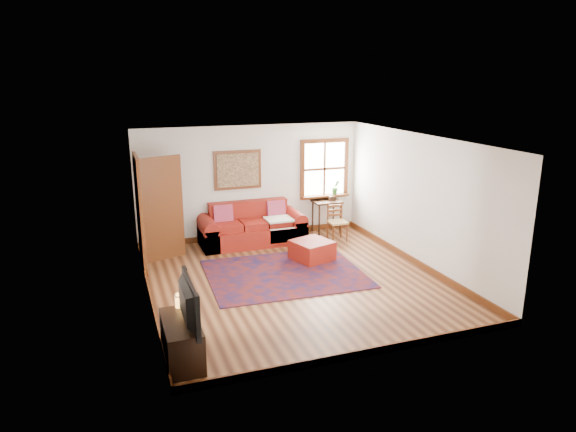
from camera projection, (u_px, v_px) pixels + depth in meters
name	position (u px, v px, depth m)	size (l,w,h in m)	color
ground	(294.00, 280.00, 9.14)	(5.50, 5.50, 0.00)	#4A2513
room_envelope	(294.00, 190.00, 8.71)	(5.04, 5.54, 2.52)	silver
window	(326.00, 175.00, 11.82)	(1.18, 0.20, 1.38)	white
doorway	(153.00, 209.00, 9.76)	(0.89, 1.08, 2.14)	black
framed_artwork	(238.00, 170.00, 11.10)	(1.05, 0.07, 0.85)	#623015
persian_rug	(285.00, 273.00, 9.42)	(2.79, 2.23, 0.02)	#60160D
red_leather_sofa	(252.00, 230.00, 11.12)	(2.24, 0.93, 0.88)	maroon
red_ottoman	(312.00, 251.00, 10.09)	(0.69, 0.69, 0.39)	maroon
side_table	(327.00, 206.00, 11.78)	(0.63, 0.47, 0.75)	black
ladder_back_chair	(337.00, 220.00, 11.28)	(0.40, 0.38, 0.83)	tan
media_cabinet	(182.00, 341.00, 6.51)	(0.44, 0.98, 0.54)	black
television	(182.00, 304.00, 6.25)	(1.03, 0.13, 0.59)	black
candle_hurricane	(179.00, 301.00, 6.82)	(0.12, 0.12, 0.18)	silver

